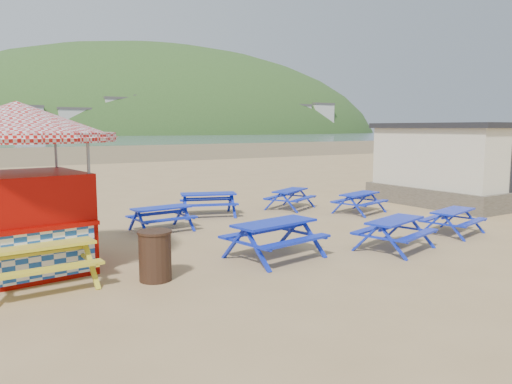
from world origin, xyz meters
TOP-DOWN VIEW (x-y plane):
  - ground at (0.00, 0.00)m, footprint 400.00×400.00m
  - wet_sand at (0.00, 55.00)m, footprint 400.00×400.00m
  - picnic_table_blue_a at (-2.93, 2.09)m, footprint 1.74×1.44m
  - picnic_table_blue_b at (-0.63, 3.61)m, footprint 2.24×2.02m
  - picnic_table_blue_c at (2.57, 3.29)m, footprint 2.12×1.98m
  - picnic_table_blue_d at (-1.89, -2.16)m, footprint 2.25×1.92m
  - picnic_table_blue_e at (1.05, -3.08)m, footprint 2.11×1.87m
  - picnic_table_blue_f at (3.81, -2.71)m, footprint 1.89×1.66m
  - picnic_table_yellow at (-6.82, -1.55)m, footprint 2.08×1.71m
  - ice_cream_kiosk at (-6.87, -0.28)m, footprint 4.31×4.31m
  - litter_bin at (-4.82, -2.30)m, footprint 0.67×0.67m
  - amenity_block at (10.50, 1.00)m, footprint 7.40×5.40m
  - headland_town at (90.00, 229.68)m, footprint 264.00×144.00m
  - picnic_table_blue_g at (4.07, 1.24)m, footprint 1.98×1.76m

SIDE VIEW (x-z plane):
  - headland_town at x=90.00m, z-range -63.91..44.09m
  - ground at x=0.00m, z-range 0.00..0.00m
  - wet_sand at x=0.00m, z-range 0.00..0.00m
  - picnic_table_blue_f at x=3.81m, z-range 0.00..0.68m
  - picnic_table_blue_a at x=-2.93m, z-range 0.00..0.70m
  - picnic_table_blue_g at x=4.07m, z-range 0.00..0.70m
  - picnic_table_blue_c at x=2.57m, z-range 0.00..0.71m
  - picnic_table_blue_e at x=1.05m, z-range 0.00..0.75m
  - picnic_table_blue_b at x=-0.63m, z-range 0.00..0.77m
  - picnic_table_yellow at x=-6.82m, z-range 0.00..0.83m
  - picnic_table_blue_d at x=-1.89m, z-range 0.00..0.85m
  - litter_bin at x=-4.82m, z-range 0.01..1.00m
  - amenity_block at x=10.50m, z-range -0.01..3.14m
  - ice_cream_kiosk at x=-6.87m, z-range 0.45..3.96m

